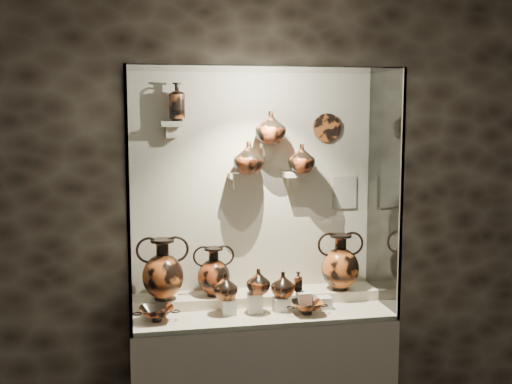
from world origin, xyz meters
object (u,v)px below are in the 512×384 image
(ovoid_vase_c, at_px, (302,158))
(amphora_right, at_px, (340,262))
(kylix_left, at_px, (156,312))
(kylix_right, at_px, (307,306))
(jug_a, at_px, (225,286))
(lekythos_small, at_px, (298,280))
(amphora_left, at_px, (163,269))
(jug_b, at_px, (258,281))
(jug_c, at_px, (283,284))
(ovoid_vase_b, at_px, (271,127))
(ovoid_vase_a, at_px, (249,157))
(amphora_mid, at_px, (214,271))
(lekythos_tall, at_px, (177,99))

(ovoid_vase_c, bearing_deg, amphora_right, -34.02)
(amphora_right, distance_m, kylix_left, 1.31)
(kylix_right, bearing_deg, jug_a, 178.51)
(lekythos_small, relative_size, ovoid_vase_c, 0.78)
(kylix_right, bearing_deg, ovoid_vase_c, 91.92)
(amphora_left, height_order, jug_a, amphora_left)
(amphora_left, distance_m, jug_a, 0.43)
(kylix_left, distance_m, ovoid_vase_c, 1.40)
(jug_b, bearing_deg, ovoid_vase_c, 12.09)
(jug_a, bearing_deg, jug_c, 1.54)
(ovoid_vase_b, bearing_deg, ovoid_vase_a, 157.34)
(ovoid_vase_a, bearing_deg, amphora_left, 178.51)
(ovoid_vase_c, bearing_deg, kylix_left, 175.94)
(amphora_mid, distance_m, kylix_right, 0.67)
(amphora_left, xyz_separation_m, lekythos_small, (0.87, -0.16, -0.08))
(lekythos_tall, relative_size, ovoid_vase_b, 1.31)
(jug_c, xyz_separation_m, lekythos_small, (0.10, 0.00, 0.02))
(ovoid_vase_c, bearing_deg, lekythos_small, -129.17)
(amphora_mid, distance_m, ovoid_vase_b, 1.04)
(kylix_left, distance_m, kylix_right, 0.96)
(jug_b, relative_size, ovoid_vase_a, 0.75)
(amphora_right, xyz_separation_m, jug_b, (-0.62, -0.20, -0.06))
(jug_c, height_order, kylix_right, jug_c)
(amphora_left, bearing_deg, jug_b, -40.15)
(kylix_left, height_order, lekythos_tall, lekythos_tall)
(ovoid_vase_a, bearing_deg, kylix_right, -53.39)
(ovoid_vase_b, bearing_deg, lekythos_tall, 154.61)
(amphora_right, bearing_deg, ovoid_vase_a, 169.16)
(lekythos_small, relative_size, kylix_right, 0.58)
(jug_a, distance_m, jug_b, 0.22)
(lekythos_small, distance_m, ovoid_vase_a, 0.88)
(kylix_right, bearing_deg, amphora_left, 172.91)
(amphora_right, xyz_separation_m, lekythos_small, (-0.35, -0.17, -0.07))
(lekythos_tall, bearing_deg, ovoid_vase_b, 10.18)
(jug_c, bearing_deg, kylix_right, -14.41)
(ovoid_vase_b, xyz_separation_m, ovoid_vase_c, (0.22, 0.01, -0.21))
(jug_a, bearing_deg, kylix_left, -173.01)
(jug_b, bearing_deg, jug_a, 150.90)
(jug_b, bearing_deg, lekythos_tall, 125.83)
(amphora_right, relative_size, lekythos_tall, 1.39)
(amphora_mid, bearing_deg, amphora_left, 162.18)
(jug_b, xyz_separation_m, lekythos_small, (0.27, 0.03, -0.02))
(amphora_left, relative_size, ovoid_vase_a, 1.90)
(jug_a, distance_m, lekythos_small, 0.49)
(amphora_right, relative_size, kylix_left, 1.41)
(amphora_left, xyz_separation_m, ovoid_vase_c, (0.95, 0.07, 0.71))
(jug_b, xyz_separation_m, ovoid_vase_c, (0.35, 0.26, 0.77))
(amphora_right, height_order, jug_c, amphora_right)
(jug_b, height_order, kylix_left, jug_b)
(jug_a, height_order, lekythos_tall, lekythos_tall)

